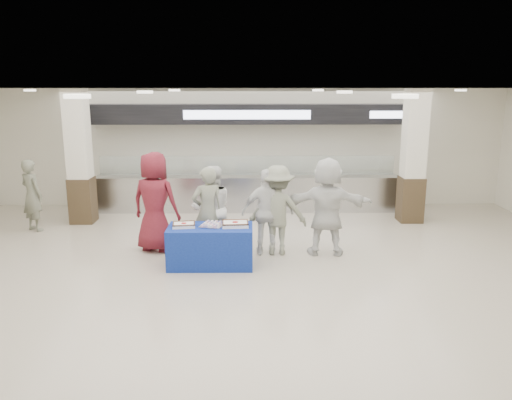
{
  "coord_description": "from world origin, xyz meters",
  "views": [
    {
      "loc": [
        0.07,
        -7.65,
        3.26
      ],
      "look_at": [
        0.18,
        1.6,
        1.14
      ],
      "focal_mm": 35.0,
      "sensor_mm": 36.0,
      "label": 1
    }
  ],
  "objects_px": {
    "sheet_cake_left": "(184,224)",
    "soldier_a": "(208,211)",
    "chef_tall": "(212,208)",
    "chef_short": "(267,212)",
    "sheet_cake_right": "(235,224)",
    "civilian_white": "(327,206)",
    "cupcake_tray": "(211,224)",
    "soldier_bg": "(32,195)",
    "civilian_maroon": "(155,202)",
    "soldier_b": "(277,210)",
    "display_table": "(211,246)"
  },
  "relations": [
    {
      "from": "sheet_cake_right",
      "to": "chef_tall",
      "type": "relative_size",
      "value": 0.28
    },
    {
      "from": "sheet_cake_left",
      "to": "chef_tall",
      "type": "relative_size",
      "value": 0.25
    },
    {
      "from": "sheet_cake_left",
      "to": "soldier_a",
      "type": "bearing_deg",
      "value": 59.35
    },
    {
      "from": "sheet_cake_right",
      "to": "soldier_bg",
      "type": "bearing_deg",
      "value": 153.43
    },
    {
      "from": "cupcake_tray",
      "to": "soldier_a",
      "type": "relative_size",
      "value": 0.26
    },
    {
      "from": "sheet_cake_left",
      "to": "sheet_cake_right",
      "type": "distance_m",
      "value": 0.94
    },
    {
      "from": "display_table",
      "to": "sheet_cake_right",
      "type": "height_order",
      "value": "sheet_cake_right"
    },
    {
      "from": "sheet_cake_right",
      "to": "civilian_maroon",
      "type": "distance_m",
      "value": 1.86
    },
    {
      "from": "civilian_maroon",
      "to": "soldier_b",
      "type": "xyz_separation_m",
      "value": [
        2.43,
        -0.24,
        -0.12
      ]
    },
    {
      "from": "cupcake_tray",
      "to": "soldier_a",
      "type": "bearing_deg",
      "value": 101.11
    },
    {
      "from": "soldier_b",
      "to": "chef_tall",
      "type": "bearing_deg",
      "value": -7.2
    },
    {
      "from": "display_table",
      "to": "chef_short",
      "type": "relative_size",
      "value": 0.91
    },
    {
      "from": "cupcake_tray",
      "to": "civilian_white",
      "type": "height_order",
      "value": "civilian_white"
    },
    {
      "from": "chef_short",
      "to": "soldier_b",
      "type": "height_order",
      "value": "soldier_b"
    },
    {
      "from": "sheet_cake_right",
      "to": "civilian_white",
      "type": "xyz_separation_m",
      "value": [
        1.77,
        0.61,
        0.17
      ]
    },
    {
      "from": "cupcake_tray",
      "to": "soldier_bg",
      "type": "relative_size",
      "value": 0.28
    },
    {
      "from": "soldier_a",
      "to": "chef_tall",
      "type": "xyz_separation_m",
      "value": [
        0.07,
        0.29,
        -0.01
      ]
    },
    {
      "from": "display_table",
      "to": "soldier_b",
      "type": "xyz_separation_m",
      "value": [
        1.27,
        0.67,
        0.51
      ]
    },
    {
      "from": "sheet_cake_left",
      "to": "civilian_white",
      "type": "distance_m",
      "value": 2.79
    },
    {
      "from": "civilian_white",
      "to": "chef_short",
      "type": "bearing_deg",
      "value": 4.09
    },
    {
      "from": "display_table",
      "to": "sheet_cake_left",
      "type": "relative_size",
      "value": 3.58
    },
    {
      "from": "sheet_cake_right",
      "to": "cupcake_tray",
      "type": "height_order",
      "value": "sheet_cake_right"
    },
    {
      "from": "sheet_cake_left",
      "to": "civilian_maroon",
      "type": "bearing_deg",
      "value": 126.85
    },
    {
      "from": "soldier_a",
      "to": "chef_short",
      "type": "relative_size",
      "value": 1.03
    },
    {
      "from": "soldier_bg",
      "to": "civilian_maroon",
      "type": "bearing_deg",
      "value": -172.85
    },
    {
      "from": "sheet_cake_right",
      "to": "soldier_bg",
      "type": "relative_size",
      "value": 0.3
    },
    {
      "from": "sheet_cake_right",
      "to": "soldier_a",
      "type": "height_order",
      "value": "soldier_a"
    },
    {
      "from": "chef_tall",
      "to": "soldier_bg",
      "type": "distance_m",
      "value": 4.46
    },
    {
      "from": "sheet_cake_right",
      "to": "chef_tall",
      "type": "distance_m",
      "value": 1.03
    },
    {
      "from": "sheet_cake_left",
      "to": "cupcake_tray",
      "type": "relative_size",
      "value": 0.93
    },
    {
      "from": "sheet_cake_left",
      "to": "soldier_bg",
      "type": "xyz_separation_m",
      "value": [
        -3.76,
        2.38,
        0.03
      ]
    },
    {
      "from": "display_table",
      "to": "chef_tall",
      "type": "xyz_separation_m",
      "value": [
        -0.03,
        0.93,
        0.49
      ]
    },
    {
      "from": "chef_short",
      "to": "chef_tall",
      "type": "bearing_deg",
      "value": -16.13
    },
    {
      "from": "cupcake_tray",
      "to": "soldier_b",
      "type": "bearing_deg",
      "value": 27.21
    },
    {
      "from": "chef_tall",
      "to": "chef_short",
      "type": "distance_m",
      "value": 1.13
    },
    {
      "from": "chef_tall",
      "to": "soldier_bg",
      "type": "bearing_deg",
      "value": -35.66
    },
    {
      "from": "chef_tall",
      "to": "chef_short",
      "type": "relative_size",
      "value": 1.01
    },
    {
      "from": "sheet_cake_right",
      "to": "soldier_a",
      "type": "bearing_deg",
      "value": 132.13
    },
    {
      "from": "display_table",
      "to": "cupcake_tray",
      "type": "relative_size",
      "value": 3.34
    },
    {
      "from": "cupcake_tray",
      "to": "display_table",
      "type": "bearing_deg",
      "value": -124.96
    },
    {
      "from": "sheet_cake_left",
      "to": "cupcake_tray",
      "type": "bearing_deg",
      "value": 3.93
    },
    {
      "from": "sheet_cake_right",
      "to": "soldier_bg",
      "type": "height_order",
      "value": "soldier_bg"
    },
    {
      "from": "civilian_maroon",
      "to": "soldier_bg",
      "type": "xyz_separation_m",
      "value": [
        -3.08,
        1.46,
        -0.18
      ]
    },
    {
      "from": "display_table",
      "to": "cupcake_tray",
      "type": "height_order",
      "value": "cupcake_tray"
    },
    {
      "from": "sheet_cake_left",
      "to": "cupcake_tray",
      "type": "height_order",
      "value": "sheet_cake_left"
    },
    {
      "from": "soldier_b",
      "to": "civilian_maroon",
      "type": "bearing_deg",
      "value": -1.58
    },
    {
      "from": "soldier_b",
      "to": "sheet_cake_right",
      "type": "bearing_deg",
      "value": 42.82
    },
    {
      "from": "soldier_bg",
      "to": "cupcake_tray",
      "type": "bearing_deg",
      "value": -176.24
    },
    {
      "from": "soldier_bg",
      "to": "soldier_a",
      "type": "bearing_deg",
      "value": -170.17
    },
    {
      "from": "soldier_a",
      "to": "soldier_bg",
      "type": "xyz_separation_m",
      "value": [
        -4.15,
        1.74,
        -0.05
      ]
    }
  ]
}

